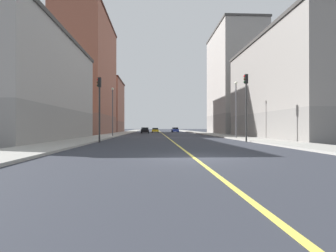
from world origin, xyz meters
name	(u,v)px	position (x,y,z in m)	size (l,w,h in m)	color
ground_plane	(194,158)	(0.00, 0.00, 0.00)	(400.00, 400.00, 0.00)	#2E3139
sidewalk_left	(204,133)	(9.28, 49.00, 0.07)	(3.80, 168.00, 0.15)	#9E9B93
sidewalk_right	(120,133)	(-9.28, 49.00, 0.07)	(3.80, 168.00, 0.15)	#9E9B93
lane_center_stripe	(162,134)	(0.00, 49.00, 0.01)	(0.16, 154.00, 0.01)	#E5D14C
building_left_near	(289,88)	(15.45, 21.76, 6.48)	(8.85, 24.35, 12.93)	slate
building_left_mid	(234,82)	(15.45, 46.24, 11.16)	(8.85, 18.25, 22.31)	gray
building_right_corner	(29,87)	(-15.45, 17.89, 5.82)	(8.85, 23.80, 11.62)	gray
building_right_midblock	(88,76)	(-15.45, 45.01, 11.97)	(8.85, 23.10, 23.92)	brown
building_right_distant	(106,106)	(-15.45, 67.09, 7.40)	(8.85, 16.84, 14.77)	brown
traffic_light_left_near	(246,99)	(6.97, 13.28, 4.19)	(0.40, 0.32, 6.53)	#2D2D2D
traffic_light_right_near	(99,101)	(-7.00, 13.28, 3.94)	(0.40, 0.32, 6.09)	#2D2D2D
street_lamp_left_near	(236,104)	(7.98, 19.97, 4.28)	(0.36, 0.36, 6.77)	#4C4C51
street_lamp_right_near	(113,107)	(-7.98, 28.37, 4.47)	(0.36, 0.36, 7.13)	#4C4C51
car_yellow	(155,130)	(-1.54, 63.12, 0.61)	(1.85, 4.28, 1.24)	gold
car_blue	(175,130)	(4.08, 65.63, 0.67)	(1.94, 4.35, 1.34)	#23389E
car_black	(145,130)	(-4.01, 53.07, 0.65)	(1.95, 4.06, 1.37)	black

